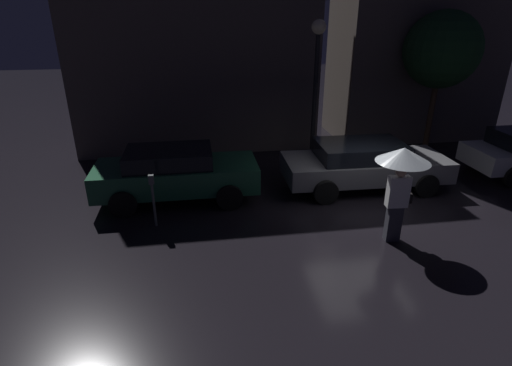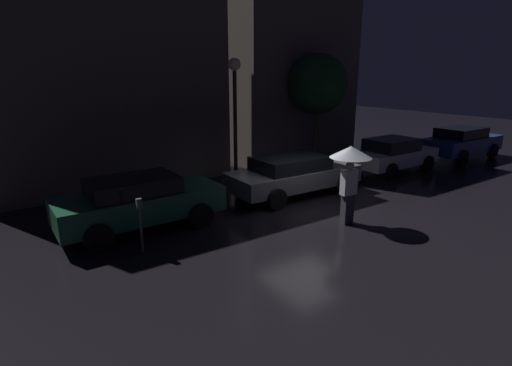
{
  "view_description": "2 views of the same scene",
  "coord_description": "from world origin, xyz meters",
  "px_view_note": "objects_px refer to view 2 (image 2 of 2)",
  "views": [
    {
      "loc": [
        -4.23,
        -8.74,
        4.75
      ],
      "look_at": [
        -2.93,
        -0.29,
        1.06
      ],
      "focal_mm": 28.0,
      "sensor_mm": 36.0,
      "label": 1
    },
    {
      "loc": [
        -8.04,
        -8.62,
        4.1
      ],
      "look_at": [
        -2.25,
        -0.29,
        1.24
      ],
      "focal_mm": 28.0,
      "sensor_mm": 36.0,
      "label": 2
    }
  ],
  "objects_px": {
    "pedestrian_with_umbrella": "(350,163)",
    "parked_car_white": "(393,154)",
    "parked_car_grey": "(293,174)",
    "parked_car_blue": "(461,142)",
    "street_lamp_near": "(235,96)",
    "parking_meter": "(140,220)",
    "parked_car_green": "(139,201)"
  },
  "relations": [
    {
      "from": "parked_car_green",
      "to": "parked_car_white",
      "type": "height_order",
      "value": "parked_car_green"
    },
    {
      "from": "parked_car_green",
      "to": "parked_car_blue",
      "type": "xyz_separation_m",
      "value": [
        15.74,
        -0.07,
        0.03
      ]
    },
    {
      "from": "parking_meter",
      "to": "street_lamp_near",
      "type": "distance_m",
      "value": 6.62
    },
    {
      "from": "parked_car_green",
      "to": "parked_car_blue",
      "type": "bearing_deg",
      "value": -0.49
    },
    {
      "from": "parked_car_white",
      "to": "parked_car_green",
      "type": "bearing_deg",
      "value": -179.15
    },
    {
      "from": "street_lamp_near",
      "to": "parked_car_green",
      "type": "bearing_deg",
      "value": -152.73
    },
    {
      "from": "parked_car_white",
      "to": "street_lamp_near",
      "type": "height_order",
      "value": "street_lamp_near"
    },
    {
      "from": "pedestrian_with_umbrella",
      "to": "parked_car_white",
      "type": "bearing_deg",
      "value": 31.38
    },
    {
      "from": "parked_car_white",
      "to": "parked_car_grey",
      "type": "bearing_deg",
      "value": -178.45
    },
    {
      "from": "parked_car_blue",
      "to": "pedestrian_with_umbrella",
      "type": "distance_m",
      "value": 11.31
    },
    {
      "from": "parked_car_green",
      "to": "parking_meter",
      "type": "relative_size",
      "value": 3.26
    },
    {
      "from": "parked_car_grey",
      "to": "street_lamp_near",
      "type": "xyz_separation_m",
      "value": [
        -0.87,
        2.27,
        2.49
      ]
    },
    {
      "from": "parked_car_blue",
      "to": "pedestrian_with_umbrella",
      "type": "relative_size",
      "value": 2.05
    },
    {
      "from": "parked_car_grey",
      "to": "parked_car_white",
      "type": "bearing_deg",
      "value": 2.93
    },
    {
      "from": "street_lamp_near",
      "to": "pedestrian_with_umbrella",
      "type": "bearing_deg",
      "value": -85.8
    },
    {
      "from": "parked_car_white",
      "to": "parking_meter",
      "type": "relative_size",
      "value": 2.99
    },
    {
      "from": "parked_car_blue",
      "to": "parked_car_grey",
      "type": "bearing_deg",
      "value": 179.86
    },
    {
      "from": "parked_car_blue",
      "to": "parked_car_green",
      "type": "bearing_deg",
      "value": -179.9
    },
    {
      "from": "parked_car_white",
      "to": "parked_car_blue",
      "type": "relative_size",
      "value": 0.88
    },
    {
      "from": "parked_car_grey",
      "to": "street_lamp_near",
      "type": "bearing_deg",
      "value": 112.28
    },
    {
      "from": "parked_car_white",
      "to": "parked_car_blue",
      "type": "height_order",
      "value": "parked_car_blue"
    },
    {
      "from": "parked_car_grey",
      "to": "pedestrian_with_umbrella",
      "type": "distance_m",
      "value": 3.12
    },
    {
      "from": "parked_car_white",
      "to": "parked_car_blue",
      "type": "distance_m",
      "value": 4.89
    },
    {
      "from": "parked_car_green",
      "to": "parked_car_grey",
      "type": "bearing_deg",
      "value": -0.01
    },
    {
      "from": "parked_car_blue",
      "to": "parking_meter",
      "type": "distance_m",
      "value": 16.26
    },
    {
      "from": "parked_car_white",
      "to": "parking_meter",
      "type": "height_order",
      "value": "parked_car_white"
    },
    {
      "from": "pedestrian_with_umbrella",
      "to": "parked_car_green",
      "type": "bearing_deg",
      "value": 153.44
    },
    {
      "from": "street_lamp_near",
      "to": "parked_car_blue",
      "type": "bearing_deg",
      "value": -11.83
    },
    {
      "from": "parking_meter",
      "to": "pedestrian_with_umbrella",
      "type": "bearing_deg",
      "value": -15.44
    },
    {
      "from": "parked_car_blue",
      "to": "parking_meter",
      "type": "xyz_separation_m",
      "value": [
        -16.21,
        -1.36,
        0.01
      ]
    },
    {
      "from": "parked_car_white",
      "to": "street_lamp_near",
      "type": "distance_m",
      "value": 7.19
    },
    {
      "from": "parked_car_grey",
      "to": "parked_car_white",
      "type": "xyz_separation_m",
      "value": [
        5.54,
        0.16,
        0.01
      ]
    }
  ]
}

